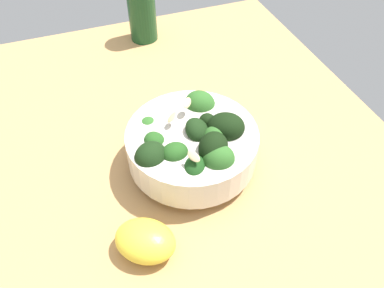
{
  "coord_description": "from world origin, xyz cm",
  "views": [
    {
      "loc": [
        -7.08,
        -38.08,
        40.83
      ],
      "look_at": [
        4.86,
        -5.68,
        4.0
      ],
      "focal_mm": 35.47,
      "sensor_mm": 36.0,
      "label": 1
    }
  ],
  "objects": [
    {
      "name": "ground_plane",
      "position": [
        0.0,
        0.0,
        -2.04
      ],
      "size": [
        71.89,
        71.89,
        4.07
      ],
      "primitive_type": "cube",
      "color": "tan"
    },
    {
      "name": "bowl_of_broccoli",
      "position": [
        4.97,
        -5.92,
        4.28
      ],
      "size": [
        17.77,
        17.4,
        9.42
      ],
      "color": "silver",
      "rests_on": "ground_plane"
    },
    {
      "name": "lemon_wedge",
      "position": [
        -4.66,
        -16.19,
        1.96
      ],
      "size": [
        8.98,
        8.69,
        3.91
      ],
      "primitive_type": "ellipsoid",
      "rotation": [
        0.0,
        0.0,
        2.48
      ],
      "color": "yellow",
      "rests_on": "ground_plane"
    },
    {
      "name": "bottle_tall",
      "position": [
        7.33,
        28.47,
        6.05
      ],
      "size": [
        5.26,
        5.26,
        12.62
      ],
      "color": "#194723",
      "rests_on": "ground_plane"
    }
  ]
}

